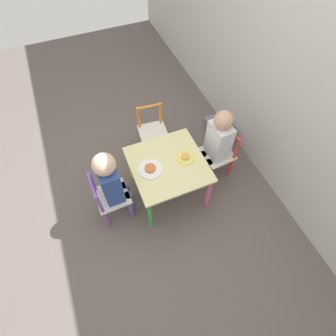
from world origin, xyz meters
The scene contains 11 objects.
ground_plane centered at (0.00, 0.00, 0.00)m, with size 6.00×6.00×0.00m, color #5B514C.
house_wall centered at (0.00, 0.93, 1.30)m, with size 6.00×0.06×2.60m.
kids_table centered at (0.00, 0.00, 0.36)m, with size 0.59×0.59×0.42m.
chair_purple centered at (0.02, -0.52, 0.25)m, with size 0.27×0.27×0.51m.
chair_red centered at (-0.04, 0.52, 0.25)m, with size 0.28×0.28×0.51m.
chair_orange centered at (-0.52, 0.05, 0.25)m, with size 0.28×0.28×0.51m.
child_front centered at (0.02, -0.46, 0.46)m, with size 0.20×0.22×0.77m.
child_back centered at (-0.03, 0.46, 0.45)m, with size 0.21×0.22×0.77m.
plate_front centered at (0.00, -0.15, 0.43)m, with size 0.19×0.19×0.03m.
plate_back centered at (0.00, 0.15, 0.43)m, with size 0.15×0.15×0.03m.
storage_bin centered at (-0.42, 0.75, 0.07)m, with size 0.34×0.20×0.14m.
Camera 1 is at (1.11, -0.46, 2.13)m, focal length 28.00 mm.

